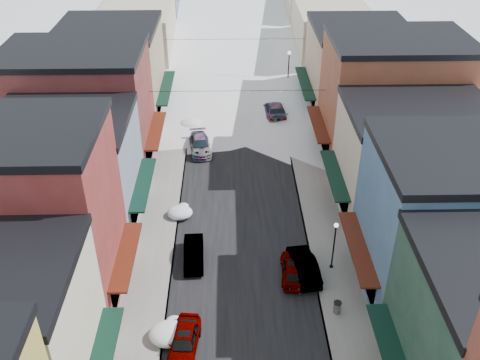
{
  "coord_description": "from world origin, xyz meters",
  "views": [
    {
      "loc": [
        -0.81,
        -6.08,
        26.05
      ],
      "look_at": [
        0.0,
        29.93,
        2.84
      ],
      "focal_mm": 40.0,
      "sensor_mm": 36.0,
      "label": 1
    }
  ],
  "objects_px": {
    "car_silver_sedan": "(184,342)",
    "car_green_sedan": "(304,265)",
    "car_dark_hatch": "(194,253)",
    "streetlamp_near": "(335,240)",
    "trash_can": "(337,307)"
  },
  "relations": [
    {
      "from": "car_silver_sedan",
      "to": "car_green_sedan",
      "type": "distance_m",
      "value": 10.27
    },
    {
      "from": "car_dark_hatch",
      "to": "car_green_sedan",
      "type": "xyz_separation_m",
      "value": [
        7.8,
        -1.55,
        0.07
      ]
    },
    {
      "from": "car_silver_sedan",
      "to": "car_green_sedan",
      "type": "relative_size",
      "value": 0.92
    },
    {
      "from": "car_green_sedan",
      "to": "streetlamp_near",
      "type": "distance_m",
      "value": 2.83
    },
    {
      "from": "car_silver_sedan",
      "to": "streetlamp_near",
      "type": "bearing_deg",
      "value": 40.98
    },
    {
      "from": "car_silver_sedan",
      "to": "trash_can",
      "type": "bearing_deg",
      "value": 21.51
    },
    {
      "from": "car_silver_sedan",
      "to": "streetlamp_near",
      "type": "height_order",
      "value": "streetlamp_near"
    },
    {
      "from": "car_dark_hatch",
      "to": "car_green_sedan",
      "type": "height_order",
      "value": "car_green_sedan"
    },
    {
      "from": "car_dark_hatch",
      "to": "car_green_sedan",
      "type": "distance_m",
      "value": 7.95
    },
    {
      "from": "streetlamp_near",
      "to": "car_dark_hatch",
      "type": "bearing_deg",
      "value": 173.74
    },
    {
      "from": "car_silver_sedan",
      "to": "streetlamp_near",
      "type": "relative_size",
      "value": 1.05
    },
    {
      "from": "car_silver_sedan",
      "to": "streetlamp_near",
      "type": "xyz_separation_m",
      "value": [
        10.02,
        6.96,
        1.91
      ]
    },
    {
      "from": "car_silver_sedan",
      "to": "car_dark_hatch",
      "type": "distance_m",
      "value": 8.04
    },
    {
      "from": "car_silver_sedan",
      "to": "trash_can",
      "type": "distance_m",
      "value": 9.99
    },
    {
      "from": "car_dark_hatch",
      "to": "streetlamp_near",
      "type": "height_order",
      "value": "streetlamp_near"
    }
  ]
}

